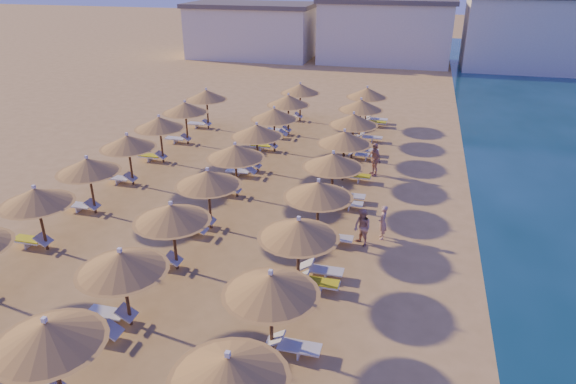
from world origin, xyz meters
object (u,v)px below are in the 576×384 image
(parasol_row_west, at_px, (208,179))
(beachgoer_c, at_px, (374,159))
(parasol_row_east, at_px, (318,191))
(beachgoer_b, at_px, (362,228))
(beachgoer_a, at_px, (383,222))

(parasol_row_west, distance_m, beachgoer_c, 10.72)
(parasol_row_east, xyz_separation_m, parasol_row_west, (-4.99, 0.00, 0.00))
(parasol_row_east, relative_size, beachgoer_b, 22.98)
(beachgoer_a, xyz_separation_m, beachgoer_c, (-1.12, 7.32, 0.17))
(beachgoer_a, distance_m, beachgoer_b, 1.14)
(beachgoer_c, height_order, beachgoer_b, beachgoer_c)
(parasol_row_east, distance_m, beachgoer_b, 2.51)
(parasol_row_east, relative_size, beachgoer_a, 24.46)
(beachgoer_a, bearing_deg, beachgoer_c, -179.95)
(beachgoer_a, xyz_separation_m, beachgoer_b, (-0.80, -0.81, 0.05))
(beachgoer_b, bearing_deg, parasol_row_west, -135.64)
(parasol_row_west, distance_m, beachgoer_b, 7.09)
(beachgoer_c, bearing_deg, parasol_row_east, -48.96)
(parasol_row_west, distance_m, beachgoer_a, 7.95)
(beachgoer_b, bearing_deg, beachgoer_c, 134.99)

